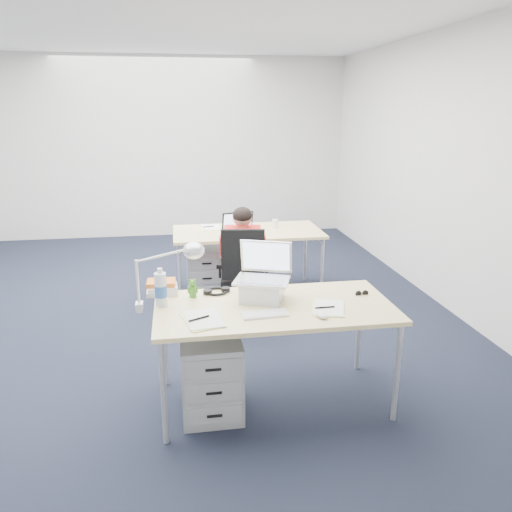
% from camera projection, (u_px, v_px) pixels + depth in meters
% --- Properties ---
extents(floor, '(7.00, 7.00, 0.00)m').
position_uv_depth(floor, '(155.00, 319.00, 4.94)').
color(floor, black).
rests_on(floor, ground).
extents(room, '(6.02, 7.02, 2.80)m').
position_uv_depth(room, '(144.00, 142.00, 4.45)').
color(room, beige).
rests_on(room, ground).
extents(desk_near, '(1.60, 0.80, 0.73)m').
position_uv_depth(desk_near, '(274.00, 312.00, 3.37)').
color(desk_near, '#D7C07C').
rests_on(desk_near, ground).
extents(desk_far, '(1.60, 0.80, 0.73)m').
position_uv_depth(desk_far, '(248.00, 235.00, 5.44)').
color(desk_far, '#D7C07C').
rests_on(desk_far, ground).
extents(office_chair, '(0.69, 0.69, 0.97)m').
position_uv_depth(office_chair, '(243.00, 295.00, 4.82)').
color(office_chair, black).
rests_on(office_chair, ground).
extents(seated_person, '(0.37, 0.63, 1.12)m').
position_uv_depth(seated_person, '(243.00, 261.00, 4.89)').
color(seated_person, red).
rests_on(seated_person, ground).
extents(drawer_pedestal_near, '(0.40, 0.50, 0.55)m').
position_uv_depth(drawer_pedestal_near, '(211.00, 374.00, 3.39)').
color(drawer_pedestal_near, '#A0A3A5').
rests_on(drawer_pedestal_near, ground).
extents(drawer_pedestal_far, '(0.40, 0.50, 0.55)m').
position_uv_depth(drawer_pedestal_far, '(206.00, 272.00, 5.51)').
color(drawer_pedestal_far, '#A0A3A5').
rests_on(drawer_pedestal_far, ground).
extents(silver_laptop, '(0.44, 0.40, 0.39)m').
position_uv_depth(silver_laptop, '(262.00, 273.00, 3.40)').
color(silver_laptop, silver).
rests_on(silver_laptop, desk_near).
extents(wireless_keyboard, '(0.30, 0.14, 0.01)m').
position_uv_depth(wireless_keyboard, '(265.00, 314.00, 3.20)').
color(wireless_keyboard, white).
rests_on(wireless_keyboard, desk_near).
extents(computer_mouse, '(0.08, 0.11, 0.04)m').
position_uv_depth(computer_mouse, '(322.00, 315.00, 3.16)').
color(computer_mouse, white).
rests_on(computer_mouse, desk_near).
extents(headphones, '(0.23, 0.20, 0.03)m').
position_uv_depth(headphones, '(217.00, 291.00, 3.58)').
color(headphones, black).
rests_on(headphones, desk_near).
extents(can_koozie, '(0.09, 0.09, 0.11)m').
position_uv_depth(can_koozie, '(255.00, 291.00, 3.46)').
color(can_koozie, '#161B44').
rests_on(can_koozie, desk_near).
extents(water_bottle, '(0.11, 0.11, 0.26)m').
position_uv_depth(water_bottle, '(161.00, 287.00, 3.32)').
color(water_bottle, silver).
rests_on(water_bottle, desk_near).
extents(bear_figurine, '(0.08, 0.07, 0.14)m').
position_uv_depth(bear_figurine, '(193.00, 288.00, 3.49)').
color(bear_figurine, '#22671B').
rests_on(bear_figurine, desk_near).
extents(book_stack, '(0.26, 0.22, 0.10)m').
position_uv_depth(book_stack, '(162.00, 287.00, 3.56)').
color(book_stack, silver).
rests_on(book_stack, desk_near).
extents(cordless_phone, '(0.05, 0.04, 0.16)m').
position_uv_depth(cordless_phone, '(161.00, 295.00, 3.32)').
color(cordless_phone, black).
rests_on(cordless_phone, desk_near).
extents(papers_left, '(0.27, 0.34, 0.01)m').
position_uv_depth(papers_left, '(202.00, 320.00, 3.12)').
color(papers_left, '#DDE785').
rests_on(papers_left, desk_near).
extents(papers_right, '(0.27, 0.33, 0.01)m').
position_uv_depth(papers_right, '(328.00, 309.00, 3.29)').
color(papers_right, '#DDE785').
rests_on(papers_right, desk_near).
extents(sunglasses, '(0.10, 0.05, 0.02)m').
position_uv_depth(sunglasses, '(362.00, 293.00, 3.54)').
color(sunglasses, black).
rests_on(sunglasses, desk_near).
extents(desk_lamp, '(0.43, 0.22, 0.47)m').
position_uv_depth(desk_lamp, '(160.00, 276.00, 3.22)').
color(desk_lamp, silver).
rests_on(desk_lamp, desk_near).
extents(dark_laptop, '(0.40, 0.40, 0.25)m').
position_uv_depth(dark_laptop, '(241.00, 224.00, 5.17)').
color(dark_laptop, black).
rests_on(dark_laptop, desk_far).
extents(far_cup, '(0.07, 0.07, 0.10)m').
position_uv_depth(far_cup, '(275.00, 224.00, 5.53)').
color(far_cup, white).
rests_on(far_cup, desk_far).
extents(far_papers, '(0.20, 0.29, 0.01)m').
position_uv_depth(far_papers, '(210.00, 227.00, 5.55)').
color(far_papers, white).
rests_on(far_papers, desk_far).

